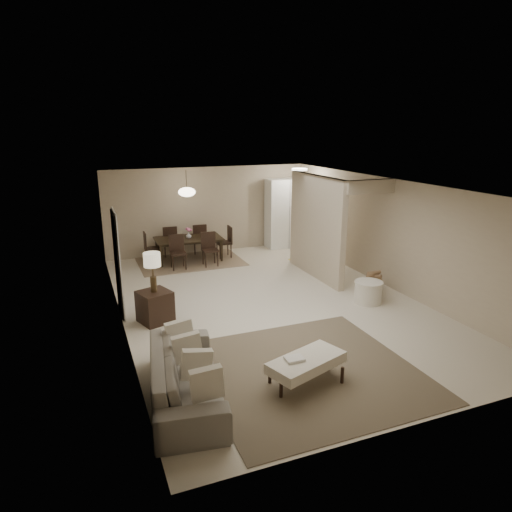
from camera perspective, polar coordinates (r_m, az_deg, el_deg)
name	(u,v)px	position (r m, az deg, el deg)	size (l,w,h in m)	color
floor	(268,302)	(9.78, 1.54, -5.80)	(9.00, 9.00, 0.00)	beige
ceiling	(269,185)	(9.15, 1.65, 8.90)	(9.00, 9.00, 0.00)	white
back_wall	(208,210)	(13.54, -5.97, 5.75)	(6.00, 6.00, 0.00)	tan
left_wall	(118,261)	(8.69, -16.90, -0.59)	(9.00, 9.00, 0.00)	tan
right_wall	(389,233)	(10.89, 16.27, 2.72)	(9.00, 9.00, 0.00)	tan
partition	(316,227)	(11.26, 7.53, 3.64)	(0.15, 2.50, 2.50)	tan
doorway	(117,264)	(9.33, -16.95, -0.95)	(0.04, 0.90, 2.04)	black
pantry_cabinet	(286,213)	(14.07, 3.73, 5.36)	(1.20, 0.55, 2.10)	white
flush_light	(299,169)	(13.01, 5.46, 10.73)	(0.44, 0.44, 0.05)	white
living_rug	(308,371)	(7.25, 6.55, -14.05)	(3.20, 3.20, 0.01)	brown
sofa	(185,376)	(6.50, -8.83, -14.55)	(0.90, 2.31, 0.67)	slate
ottoman_bench	(306,363)	(6.77, 6.32, -13.13)	(1.28, 0.89, 0.42)	beige
side_table	(155,307)	(8.94, -12.51, -6.20)	(0.56, 0.56, 0.61)	black
table_lamp	(152,263)	(8.66, -12.85, -0.87)	(0.32, 0.32, 0.76)	#42321C
round_pouf	(368,292)	(9.97, 13.85, -4.41)	(0.60, 0.60, 0.46)	beige
wicker_basket	(373,286)	(10.58, 14.47, -3.68)	(0.38, 0.38, 0.32)	olive
dining_rug	(190,260)	(12.88, -8.29, -0.55)	(2.80, 2.10, 0.01)	#8D7557
dining_table	(189,250)	(12.79, -8.35, 0.80)	(1.83, 1.02, 0.64)	black
dining_chairs	(189,245)	(12.76, -8.37, 1.36)	(2.42, 1.78, 0.90)	black
vase	(189,235)	(12.69, -8.42, 2.56)	(0.16, 0.16, 0.16)	white
yellow_mat	(307,260)	(12.90, 6.41, -0.45)	(0.91, 0.56, 0.01)	yellow
pendant_light	(187,192)	(12.48, -8.64, 7.92)	(0.46, 0.46, 0.71)	#42321C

